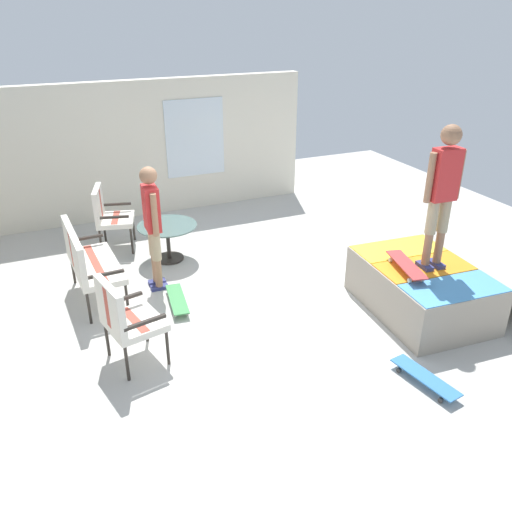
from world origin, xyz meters
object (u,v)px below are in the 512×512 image
Objects in this scene: person_watching at (152,219)px; patio_chair_by_wall at (123,316)px; patio_bench at (86,258)px; skateboard_on_ramp at (406,265)px; person_skater at (443,187)px; skate_ramp at (423,288)px; patio_table at (168,235)px; skateboard_by_bench at (177,299)px; patio_chair_near_house at (108,213)px; skateboard_spare at (425,378)px.

patio_chair_by_wall is at bearing 155.51° from person_watching.
patio_bench reaches higher than skateboard_on_ramp.
skateboard_on_ramp is (0.02, 0.36, -0.95)m from person_skater.
skate_ramp is 3.78m from patio_table.
patio_table is at bearing -10.86° from skateboard_by_bench.
person_watching is (1.96, 2.96, 0.69)m from skate_ramp.
patio_chair_near_house is (3.52, 3.34, 0.30)m from skate_ramp.
patio_chair_by_wall is 1.25× the size of skateboard_by_bench.
person_skater is (-1.99, -3.89, 1.05)m from patio_bench.
person_skater reaches higher than skateboard_spare.
patio_chair_by_wall is 3.88m from person_skater.
patio_chair_near_house is 2.27m from skateboard_by_bench.
person_watching is (0.01, -0.91, 0.39)m from patio_bench.
person_watching reaches higher than skateboard_spare.
patio_table is 1.06m from person_watching.
skateboard_on_ramp is at bearing 92.21° from skate_ramp.
patio_chair_by_wall is 1.39m from skateboard_by_bench.
patio_chair_near_house is 0.58× the size of person_skater.
patio_bench is (1.96, 3.87, 0.30)m from skate_ramp.
patio_bench is 1.52m from patio_table.
patio_bench is 1.42× the size of patio_table.
patio_chair_near_house is 1.24× the size of skateboard_on_ramp.
skateboard_by_bench is (0.98, -0.83, -0.53)m from patio_chair_by_wall.
person_watching reaches higher than patio_table.
skate_ramp is 2.63× the size of skateboard_spare.
patio_table is 0.51× the size of person_skater.
skateboard_on_ramp reaches higher than skate_ramp.
skateboard_by_bench is 1.00× the size of skateboard_spare.
skateboard_spare is at bearing 142.28° from skate_ramp.
patio_chair_by_wall is 0.59× the size of person_watching.
person_watching reaches higher than skate_ramp.
patio_table is 3.58m from skateboard_on_ramp.
patio_chair_near_house is 4.64m from skateboard_on_ramp.
skateboard_by_bench and skateboard_spare have the same top height.
person_skater is 2.19m from skateboard_spare.
skateboard_on_ramp is at bearing -26.51° from skateboard_spare.
skate_ramp is at bearing -123.55° from person_watching.
person_watching is at bearing 32.59° from skateboard_spare.
skateboard_spare is (-1.21, 0.93, -0.23)m from skate_ramp.
patio_table reaches higher than skateboard_by_bench.
skateboard_spare is at bearing -119.99° from patio_chair_by_wall.
skateboard_spare is at bearing -147.41° from person_watching.
skateboard_by_bench is 0.99× the size of skateboard_on_ramp.
patio_bench reaches higher than skateboard_spare.
patio_chair_near_house reaches higher than skateboard_spare.
skateboard_spare is (-2.57, -1.92, 0.00)m from skateboard_by_bench.
patio_chair_by_wall is (-3.14, 0.35, 0.00)m from patio_chair_near_house.
patio_bench reaches higher than skate_ramp.
person_watching reaches higher than skateboard_on_ramp.
person_watching is at bearing 56.21° from person_skater.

